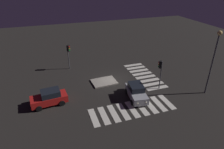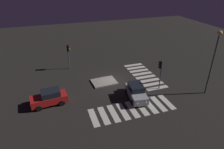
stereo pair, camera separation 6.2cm
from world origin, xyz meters
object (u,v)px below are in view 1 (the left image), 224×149
(traffic_light_east, at_px, (160,68))
(traffic_light_west, at_px, (68,51))
(car_silver, at_px, (136,92))
(traffic_island, at_px, (104,82))
(street_lamp, at_px, (215,53))
(car_red, at_px, (49,98))

(traffic_light_east, distance_m, traffic_light_west, 14.57)
(car_silver, relative_size, traffic_light_east, 1.09)
(traffic_island, bearing_deg, traffic_light_east, -31.41)
(traffic_light_east, bearing_deg, traffic_light_west, -6.06)
(street_lamp, bearing_deg, car_silver, 168.74)
(traffic_light_west, bearing_deg, car_silver, -10.70)
(traffic_island, distance_m, traffic_light_west, 7.92)
(traffic_light_east, xyz_separation_m, traffic_light_west, (-10.47, 10.13, 0.03))
(car_red, distance_m, street_lamp, 20.39)
(car_silver, height_order, street_lamp, street_lamp)
(car_red, distance_m, traffic_light_west, 10.13)
(traffic_island, xyz_separation_m, traffic_light_west, (-3.96, 6.16, 3.00))
(traffic_light_east, bearing_deg, street_lamp, -171.80)
(traffic_island, height_order, traffic_light_east, traffic_light_east)
(traffic_island, bearing_deg, traffic_light_west, 122.74)
(traffic_island, distance_m, car_silver, 5.86)
(traffic_island, height_order, traffic_light_west, traffic_light_west)
(car_silver, relative_size, street_lamp, 0.53)
(car_silver, relative_size, traffic_light_west, 1.08)
(car_red, height_order, traffic_light_east, traffic_light_east)
(car_silver, distance_m, traffic_light_east, 4.59)
(traffic_light_west, distance_m, street_lamp, 20.66)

